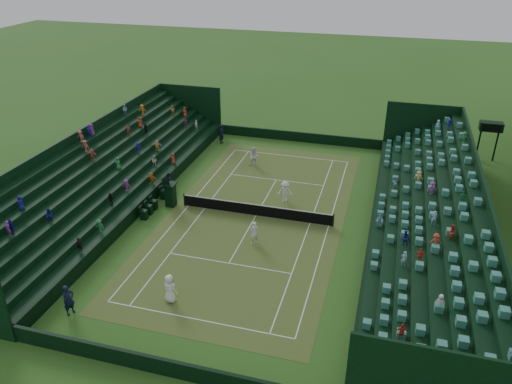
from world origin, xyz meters
TOP-DOWN VIEW (x-y plane):
  - ground at (0.00, 0.00)m, footprint 160.00×160.00m
  - court_surface at (0.00, 0.00)m, footprint 12.97×26.77m
  - perimeter_wall_north at (0.00, 15.88)m, footprint 17.17×0.20m
  - perimeter_wall_south at (0.00, -15.88)m, footprint 17.17×0.20m
  - perimeter_wall_east at (8.48, 0.00)m, footprint 0.20×31.77m
  - perimeter_wall_west at (-8.48, 0.00)m, footprint 0.20×31.77m
  - north_grandstand at (12.66, 0.00)m, footprint 6.60×32.00m
  - south_grandstand at (-12.66, 0.00)m, footprint 6.60×32.00m
  - tennis_net at (0.00, 0.00)m, footprint 11.67×0.10m
  - scoreboard_tower at (17.75, 16.00)m, footprint 2.00×1.00m
  - umpire_chair at (-6.80, -0.29)m, footprint 0.89×0.89m
  - courtside_chairs at (-7.86, -0.23)m, footprint 0.49×5.46m
  - player_near_west at (-2.03, -10.82)m, footprint 1.00×0.78m
  - player_near_east at (0.91, -3.70)m, footprint 0.73×0.73m
  - player_far_west at (-2.68, 8.74)m, footprint 0.95×0.77m
  - player_far_east at (1.57, 2.83)m, footprint 1.20×0.79m
  - line_judge_north at (-7.35, 13.22)m, footprint 0.50×0.74m
  - line_judge_south at (-6.93, -13.31)m, footprint 0.65×0.79m

SIDE VIEW (x-z plane):
  - ground at x=0.00m, z-range 0.00..0.00m
  - court_surface at x=0.00m, z-range 0.00..0.01m
  - courtside_chairs at x=-7.86m, z-range -0.13..0.93m
  - perimeter_wall_north at x=0.00m, z-range 0.00..1.00m
  - perimeter_wall_south at x=0.00m, z-range 0.00..1.00m
  - perimeter_wall_east at x=8.48m, z-range 0.00..1.00m
  - perimeter_wall_west at x=-8.48m, z-range 0.00..1.00m
  - tennis_net at x=0.00m, z-range 0.00..1.06m
  - player_near_east at x=0.91m, z-range 0.00..1.71m
  - player_far_east at x=1.57m, z-range 0.00..1.74m
  - player_near_west at x=-2.03m, z-range 0.00..1.80m
  - player_far_west at x=-2.68m, z-range 0.00..1.80m
  - line_judge_south at x=-6.93m, z-range 0.00..1.87m
  - line_judge_north at x=-7.35m, z-range 0.00..2.01m
  - umpire_chair at x=-6.80m, z-range -0.20..2.60m
  - north_grandstand at x=12.66m, z-range -0.90..4.00m
  - south_grandstand at x=-12.66m, z-range -0.90..4.00m
  - scoreboard_tower at x=17.75m, z-range 1.29..4.99m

